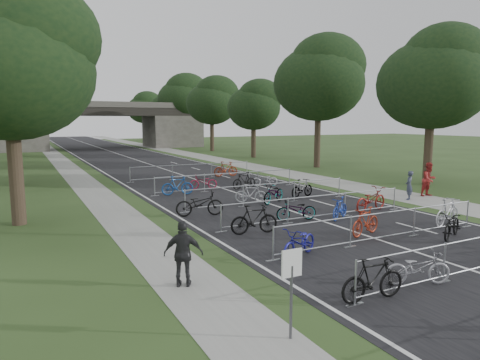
# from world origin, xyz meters

# --- Properties ---
(road) EXTENTS (11.00, 140.00, 0.01)m
(road) POSITION_xyz_m (0.00, 50.00, 0.01)
(road) COLOR black
(road) RESTS_ON ground
(sidewalk_right) EXTENTS (3.00, 140.00, 0.01)m
(sidewalk_right) POSITION_xyz_m (8.00, 50.00, 0.01)
(sidewalk_right) COLOR gray
(sidewalk_right) RESTS_ON ground
(sidewalk_left) EXTENTS (2.00, 140.00, 0.01)m
(sidewalk_left) POSITION_xyz_m (-7.50, 50.00, 0.01)
(sidewalk_left) COLOR gray
(sidewalk_left) RESTS_ON ground
(lane_markings) EXTENTS (0.12, 140.00, 0.00)m
(lane_markings) POSITION_xyz_m (0.00, 50.00, 0.00)
(lane_markings) COLOR silver
(lane_markings) RESTS_ON ground
(overpass_bridge) EXTENTS (31.00, 8.00, 7.05)m
(overpass_bridge) POSITION_xyz_m (0.00, 65.00, 3.53)
(overpass_bridge) COLOR #46453F
(overpass_bridge) RESTS_ON ground
(park_sign) EXTENTS (0.45, 0.06, 1.83)m
(park_sign) POSITION_xyz_m (-6.80, 3.00, 1.27)
(park_sign) COLOR #4C4C51
(park_sign) RESTS_ON ground
(tree_left_0) EXTENTS (6.72, 6.72, 10.25)m
(tree_left_0) POSITION_xyz_m (-11.39, 15.93, 6.49)
(tree_left_0) COLOR #33261C
(tree_left_0) RESTS_ON ground
(tree_right_0) EXTENTS (7.17, 7.17, 10.93)m
(tree_right_0) POSITION_xyz_m (13.11, 15.93, 6.92)
(tree_right_0) COLOR #33261C
(tree_right_0) RESTS_ON ground
(tree_left_1) EXTENTS (7.56, 7.56, 11.53)m
(tree_left_1) POSITION_xyz_m (-11.39, 27.93, 7.30)
(tree_left_1) COLOR #33261C
(tree_left_1) RESTS_ON ground
(tree_right_1) EXTENTS (8.18, 8.18, 12.47)m
(tree_right_1) POSITION_xyz_m (13.11, 27.93, 7.90)
(tree_right_1) COLOR #33261C
(tree_right_1) RESTS_ON ground
(tree_left_2) EXTENTS (8.40, 8.40, 12.81)m
(tree_left_2) POSITION_xyz_m (-11.39, 39.93, 8.12)
(tree_left_2) COLOR #33261C
(tree_left_2) RESTS_ON ground
(tree_right_2) EXTENTS (6.16, 6.16, 9.39)m
(tree_right_2) POSITION_xyz_m (13.11, 39.93, 5.95)
(tree_right_2) COLOR #33261C
(tree_right_2) RESTS_ON ground
(tree_left_3) EXTENTS (6.72, 6.72, 10.25)m
(tree_left_3) POSITION_xyz_m (-11.39, 51.93, 6.49)
(tree_left_3) COLOR #33261C
(tree_left_3) RESTS_ON ground
(tree_right_3) EXTENTS (7.17, 7.17, 10.93)m
(tree_right_3) POSITION_xyz_m (13.11, 51.93, 6.92)
(tree_right_3) COLOR #33261C
(tree_right_3) RESTS_ON ground
(tree_left_4) EXTENTS (7.56, 7.56, 11.53)m
(tree_left_4) POSITION_xyz_m (-11.39, 63.93, 7.30)
(tree_left_4) COLOR #33261C
(tree_left_4) RESTS_ON ground
(tree_right_4) EXTENTS (8.18, 8.18, 12.47)m
(tree_right_4) POSITION_xyz_m (13.11, 63.93, 7.90)
(tree_right_4) COLOR #33261C
(tree_right_4) RESTS_ON ground
(tree_left_5) EXTENTS (8.40, 8.40, 12.81)m
(tree_left_5) POSITION_xyz_m (-11.39, 75.93, 8.12)
(tree_left_5) COLOR #33261C
(tree_left_5) RESTS_ON ground
(tree_right_5) EXTENTS (6.16, 6.16, 9.39)m
(tree_right_5) POSITION_xyz_m (13.11, 75.93, 5.95)
(tree_right_5) COLOR #33261C
(tree_right_5) RESTS_ON ground
(tree_left_6) EXTENTS (6.72, 6.72, 10.25)m
(tree_left_6) POSITION_xyz_m (-11.39, 87.93, 6.49)
(tree_left_6) COLOR #33261C
(tree_left_6) RESTS_ON ground
(tree_right_6) EXTENTS (7.17, 7.17, 10.93)m
(tree_right_6) POSITION_xyz_m (13.11, 87.93, 6.92)
(tree_right_6) COLOR #33261C
(tree_right_6) RESTS_ON ground
(barrier_row_2) EXTENTS (9.70, 0.08, 1.10)m
(barrier_row_2) POSITION_xyz_m (0.00, 7.20, 0.55)
(barrier_row_2) COLOR #A2A5AA
(barrier_row_2) RESTS_ON ground
(barrier_row_3) EXTENTS (9.70, 0.08, 1.10)m
(barrier_row_3) POSITION_xyz_m (0.00, 11.00, 0.55)
(barrier_row_3) COLOR #A2A5AA
(barrier_row_3) RESTS_ON ground
(barrier_row_4) EXTENTS (9.70, 0.08, 1.10)m
(barrier_row_4) POSITION_xyz_m (0.00, 15.00, 0.55)
(barrier_row_4) COLOR #A2A5AA
(barrier_row_4) RESTS_ON ground
(barrier_row_5) EXTENTS (9.70, 0.08, 1.10)m
(barrier_row_5) POSITION_xyz_m (0.00, 20.00, 0.55)
(barrier_row_5) COLOR #A2A5AA
(barrier_row_5) RESTS_ON ground
(barrier_row_6) EXTENTS (9.70, 0.08, 1.10)m
(barrier_row_6) POSITION_xyz_m (0.00, 26.00, 0.55)
(barrier_row_6) COLOR #A2A5AA
(barrier_row_6) RESTS_ON ground
(bike_4) EXTENTS (1.82, 0.65, 1.07)m
(bike_4) POSITION_xyz_m (-4.07, 3.59, 0.54)
(bike_4) COLOR black
(bike_4) RESTS_ON ground
(bike_5) EXTENTS (1.83, 1.24, 0.91)m
(bike_5) POSITION_xyz_m (-2.28, 3.81, 0.45)
(bike_5) COLOR #9C9BA2
(bike_5) RESTS_ON ground
(bike_8) EXTENTS (1.96, 1.38, 0.98)m
(bike_8) POSITION_xyz_m (-3.69, 7.10, 0.49)
(bike_8) COLOR navy
(bike_8) RESTS_ON ground
(bike_9) EXTENTS (1.83, 0.95, 1.06)m
(bike_9) POSITION_xyz_m (-0.02, 8.08, 0.53)
(bike_9) COLOR maroon
(bike_9) RESTS_ON ground
(bike_10) EXTENTS (2.02, 1.38, 1.01)m
(bike_10) POSITION_xyz_m (2.49, 6.32, 0.50)
(bike_10) COLOR black
(bike_10) RESTS_ON ground
(bike_11) EXTENTS (1.98, 0.93, 1.15)m
(bike_11) POSITION_xyz_m (3.99, 7.65, 0.57)
(bike_11) COLOR #A8A8B0
(bike_11) RESTS_ON ground
(bike_12) EXTENTS (1.92, 0.83, 1.12)m
(bike_12) POSITION_xyz_m (-3.60, 10.19, 0.56)
(bike_12) COLOR black
(bike_12) RESTS_ON ground
(bike_13) EXTENTS (1.89, 1.02, 0.94)m
(bike_13) POSITION_xyz_m (-0.92, 11.25, 0.47)
(bike_13) COLOR #A2A5AA
(bike_13) RESTS_ON ground
(bike_14) EXTENTS (1.63, 1.18, 0.97)m
(bike_14) POSITION_xyz_m (0.89, 10.58, 0.49)
(bike_14) COLOR navy
(bike_14) RESTS_ON ground
(bike_15) EXTENTS (2.26, 1.16, 1.13)m
(bike_15) POSITION_xyz_m (3.29, 11.21, 0.57)
(bike_15) COLOR maroon
(bike_15) RESTS_ON ground
(bike_16) EXTENTS (2.26, 1.23, 1.13)m
(bike_16) POSITION_xyz_m (-4.27, 14.00, 0.56)
(bike_16) COLOR black
(bike_16) RESTS_ON ground
(bike_17) EXTENTS (1.67, 1.19, 0.99)m
(bike_17) POSITION_xyz_m (-0.75, 15.62, 0.50)
(bike_17) COLOR #A6A7AE
(bike_17) RESTS_ON ground
(bike_18) EXTENTS (2.06, 1.59, 1.04)m
(bike_18) POSITION_xyz_m (0.29, 15.04, 0.52)
(bike_18) COLOR #A2A5AA
(bike_18) RESTS_ON ground
(bike_19) EXTENTS (1.79, 0.88, 1.04)m
(bike_19) POSITION_xyz_m (2.59, 15.76, 0.52)
(bike_19) COLOR #A2A5AA
(bike_19) RESTS_ON ground
(bike_20) EXTENTS (1.90, 0.78, 1.11)m
(bike_20) POSITION_xyz_m (-3.35, 19.68, 0.55)
(bike_20) COLOR #1A4890
(bike_20) RESTS_ON ground
(bike_21) EXTENTS (1.82, 0.96, 0.91)m
(bike_21) POSITION_xyz_m (-1.18, 21.02, 0.45)
(bike_21) COLOR #A01737
(bike_21) RESTS_ON ground
(bike_22) EXTENTS (1.83, 0.78, 1.06)m
(bike_22) POSITION_xyz_m (1.08, 19.82, 0.53)
(bike_22) COLOR black
(bike_22) RESTS_ON ground
(bike_23) EXTENTS (1.81, 1.04, 0.90)m
(bike_23) POSITION_xyz_m (2.83, 20.23, 0.45)
(bike_23) COLOR #A6A7AD
(bike_23) RESTS_ON ground
(bike_27) EXTENTS (1.96, 0.66, 1.16)m
(bike_27) POSITION_xyz_m (2.69, 25.87, 0.58)
(bike_27) COLOR maroon
(bike_27) RESTS_ON ground
(pedestrian_a) EXTENTS (0.68, 0.64, 1.57)m
(pedestrian_a) POSITION_xyz_m (7.29, 12.49, 0.79)
(pedestrian_a) COLOR #31364A
(pedestrian_a) RESTS_ON ground
(pedestrian_b) EXTENTS (0.94, 0.74, 1.92)m
(pedestrian_b) POSITION_xyz_m (9.20, 12.77, 0.96)
(pedestrian_b) COLOR maroon
(pedestrian_b) RESTS_ON ground
(pedestrian_c) EXTENTS (1.10, 0.83, 1.73)m
(pedestrian_c) POSITION_xyz_m (-7.74, 6.52, 0.87)
(pedestrian_c) COLOR #252527
(pedestrian_c) RESTS_ON ground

